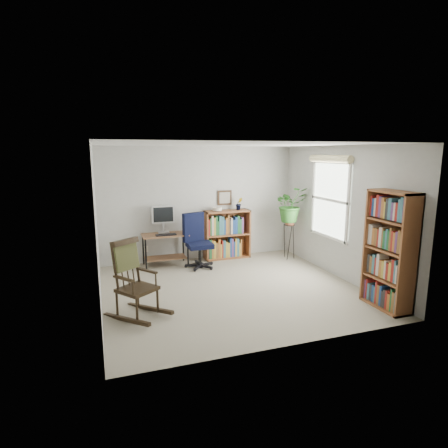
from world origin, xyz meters
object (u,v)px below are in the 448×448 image
object	(u,v)px
desk	(165,250)
low_bookshelf	(227,234)
rocking_chair	(137,279)
tall_bookshelf	(390,251)
office_chair	(200,241)

from	to	relation	value
desk	low_bookshelf	xyz separation A→B (m)	(1.37, 0.12, 0.20)
rocking_chair	tall_bookshelf	distance (m)	3.65
office_chair	tall_bookshelf	bearing A→B (deg)	-71.52
low_bookshelf	tall_bookshelf	bearing A→B (deg)	-67.27
desk	tall_bookshelf	xyz separation A→B (m)	(2.74, -3.14, 0.55)
desk	tall_bookshelf	bearing A→B (deg)	-48.96
office_chair	rocking_chair	world-z (taller)	rocking_chair
rocking_chair	low_bookshelf	xyz separation A→B (m)	(2.17, 2.40, -0.03)
tall_bookshelf	desk	bearing A→B (deg)	131.04
desk	office_chair	distance (m)	0.76
desk	low_bookshelf	size ratio (longest dim) A/B	0.87
desk	rocking_chair	world-z (taller)	rocking_chair
office_chair	low_bookshelf	bearing A→B (deg)	14.39
low_bookshelf	rocking_chair	bearing A→B (deg)	-132.05
rocking_chair	tall_bookshelf	world-z (taller)	tall_bookshelf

